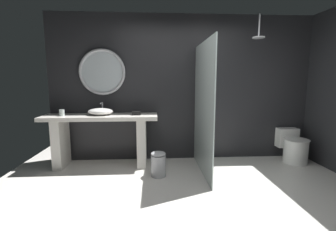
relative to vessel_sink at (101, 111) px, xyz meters
name	(u,v)px	position (x,y,z in m)	size (l,w,h in m)	color
ground_plane	(206,212)	(1.46, -1.57, -0.94)	(5.76, 5.76, 0.00)	silver
back_wall_panel	(184,89)	(1.46, 0.33, 0.36)	(4.80, 0.10, 2.60)	#232326
vanity_counter	(101,133)	(0.00, -0.01, -0.37)	(1.89, 0.55, 0.88)	silver
vessel_sink	(101,111)	(0.00, 0.00, 0.00)	(0.41, 0.34, 0.20)	white
tumbler_cup	(62,113)	(-0.61, -0.07, -0.01)	(0.08, 0.08, 0.10)	silver
tissue_box	(136,113)	(0.60, -0.02, -0.03)	(0.14, 0.13, 0.06)	black
round_wall_mirror	(102,72)	(0.00, 0.24, 0.66)	(0.80, 0.05, 0.80)	#B7B7BC
shower_glass_panel	(203,109)	(1.65, -0.40, 0.08)	(0.02, 1.36, 2.03)	silver
rain_shower_head	(259,35)	(2.59, -0.13, 1.24)	(0.20, 0.20, 0.37)	#B7B7BC
toilet	(293,147)	(3.39, -0.03, -0.67)	(0.42, 0.62, 0.57)	white
waste_bin	(158,164)	(0.95, -0.54, -0.74)	(0.23, 0.23, 0.39)	#B7B7BC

